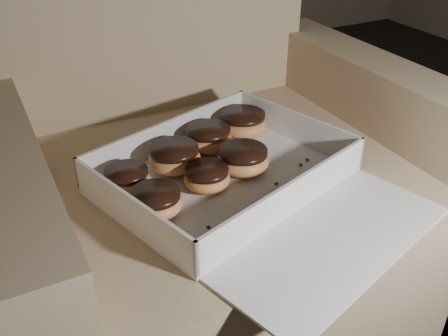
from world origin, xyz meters
TOP-DOWN VIEW (x-y plane):
  - armchair at (-0.11, 0.58)m, footprint 0.87×0.73m
  - bakery_box at (-0.12, 0.41)m, footprint 0.53×0.58m
  - donut_a at (-0.30, 0.50)m, footprint 0.08×0.08m
  - donut_b at (-0.21, 0.52)m, footprint 0.09×0.09m
  - donut_c at (-0.03, 0.58)m, footprint 0.10×0.10m
  - donut_d at (-0.28, 0.41)m, footprint 0.08×0.08m
  - donut_e at (-0.12, 0.56)m, footprint 0.09×0.09m
  - donut_f at (-0.10, 0.46)m, footprint 0.09×0.09m
  - donut_g at (-0.18, 0.44)m, footprint 0.08×0.08m
  - crumb_a at (0.03, 0.43)m, footprint 0.01×0.01m
  - crumb_b at (0.05, 0.39)m, footprint 0.01×0.01m
  - crumb_c at (-0.07, 0.39)m, footprint 0.01×0.01m
  - crumb_d at (-0.23, 0.34)m, footprint 0.01×0.01m
  - crumb_e at (0.00, 0.42)m, footprint 0.01×0.01m

SIDE VIEW (x-z plane):
  - armchair at x=-0.11m, z-range -0.17..0.74m
  - crumb_a at x=0.03m, z-range 0.41..0.42m
  - crumb_b at x=0.05m, z-range 0.41..0.42m
  - crumb_c at x=-0.07m, z-range 0.41..0.42m
  - crumb_d at x=-0.23m, z-range 0.41..0.42m
  - crumb_e at x=0.00m, z-range 0.41..0.42m
  - bakery_box at x=-0.12m, z-range 0.38..0.45m
  - donut_a at x=-0.30m, z-range 0.41..0.45m
  - donut_g at x=-0.18m, z-range 0.41..0.45m
  - donut_d at x=-0.28m, z-range 0.41..0.46m
  - donut_e at x=-0.12m, z-range 0.41..0.46m
  - donut_f at x=-0.10m, z-range 0.41..0.46m
  - donut_b at x=-0.21m, z-range 0.41..0.46m
  - donut_c at x=-0.03m, z-range 0.41..0.46m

